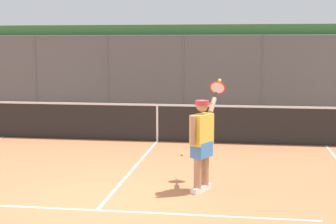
# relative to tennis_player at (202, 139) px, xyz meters

# --- Properties ---
(ground_plane) EXTENTS (60.00, 60.00, 0.00)m
(ground_plane) POSITION_rel_tennis_player_xyz_m (1.47, 0.72, -0.89)
(ground_plane) COLOR #B76B42
(court_line_markings) EXTENTS (8.43, 10.09, 0.01)m
(court_line_markings) POSITION_rel_tennis_player_xyz_m (1.47, 1.56, -0.89)
(court_line_markings) COLOR white
(court_line_markings) RESTS_ON ground
(fence_backdrop) EXTENTS (20.02, 1.37, 3.18)m
(fence_backdrop) POSITION_rel_tennis_player_xyz_m (1.47, -10.78, 0.68)
(fence_backdrop) COLOR #565B60
(fence_backdrop) RESTS_ON ground
(tennis_net) EXTENTS (10.83, 0.09, 1.07)m
(tennis_net) POSITION_rel_tennis_player_xyz_m (1.47, -4.28, -0.40)
(tennis_net) COLOR #2D2D2D
(tennis_net) RESTS_ON ground
(tennis_player) EXTENTS (0.57, 1.30, 1.84)m
(tennis_player) POSITION_rel_tennis_player_xyz_m (0.00, 0.00, 0.00)
(tennis_player) COLOR silver
(tennis_player) RESTS_ON ground
(tennis_ball_by_sideline) EXTENTS (0.07, 0.07, 0.07)m
(tennis_ball_by_sideline) POSITION_rel_tennis_player_xyz_m (0.65, -2.67, -0.86)
(tennis_ball_by_sideline) COLOR #C1D138
(tennis_ball_by_sideline) RESTS_ON ground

